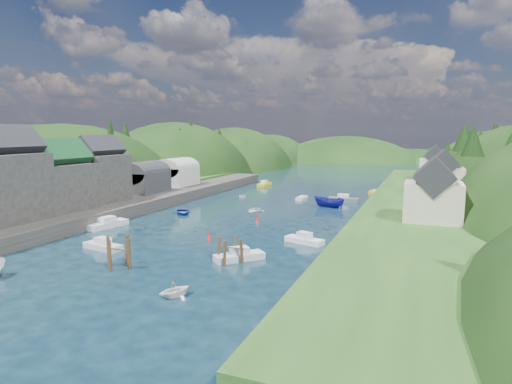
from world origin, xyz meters
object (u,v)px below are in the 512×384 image
at_px(piling_cluster_near, 119,255).
at_px(channel_buoy_near, 209,236).
at_px(channel_buoy_far, 257,218).
at_px(piling_cluster_far, 230,252).

height_order(piling_cluster_near, channel_buoy_near, piling_cluster_near).
relative_size(channel_buoy_near, channel_buoy_far, 1.00).
bearing_deg(channel_buoy_far, channel_buoy_near, -96.79).
bearing_deg(channel_buoy_far, piling_cluster_near, -100.54).
height_order(piling_cluster_far, channel_buoy_far, piling_cluster_far).
distance_m(piling_cluster_near, piling_cluster_far, 11.48).
bearing_deg(channel_buoy_near, piling_cluster_far, -49.46).
relative_size(piling_cluster_near, piling_cluster_far, 1.13).
xyz_separation_m(piling_cluster_far, channel_buoy_near, (-6.55, 7.66, -0.61)).
bearing_deg(channel_buoy_near, channel_buoy_far, 83.21).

